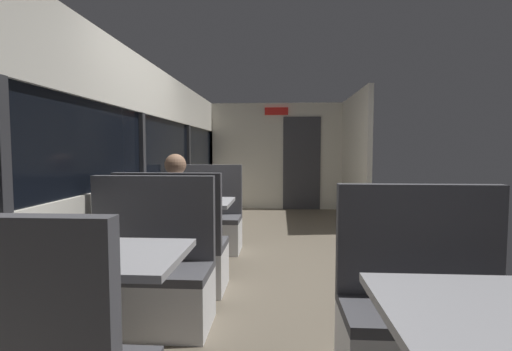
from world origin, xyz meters
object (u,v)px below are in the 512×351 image
(bench_near_window_facing_entry, at_px, (147,282))
(bench_mid_window_facing_end, at_px, (173,255))
(dining_table_near_window, at_px, (101,271))
(dining_table_mid_window, at_px, (191,210))
(seated_passenger, at_px, (175,231))
(bench_front_aisle_facing_entry, at_px, (428,327))
(bench_mid_window_facing_entry, at_px, (204,225))
(dining_table_front_aisle, at_px, (507,334))

(bench_near_window_facing_entry, xyz_separation_m, bench_mid_window_facing_end, (0.00, 0.69, 0.00))
(dining_table_near_window, height_order, bench_near_window_facing_entry, bench_near_window_facing_entry)
(dining_table_mid_window, relative_size, seated_passenger, 0.71)
(bench_near_window_facing_entry, height_order, bench_front_aisle_facing_entry, same)
(bench_near_window_facing_entry, distance_m, dining_table_mid_window, 1.43)
(dining_table_mid_window, distance_m, bench_front_aisle_facing_entry, 2.70)
(dining_table_mid_window, distance_m, bench_mid_window_facing_end, 0.77)
(bench_mid_window_facing_end, xyz_separation_m, bench_mid_window_facing_entry, (0.00, 1.40, 0.00))
(dining_table_near_window, height_order, bench_front_aisle_facing_entry, bench_front_aisle_facing_entry)
(dining_table_near_window, distance_m, bench_front_aisle_facing_entry, 1.82)
(dining_table_front_aisle, distance_m, seated_passenger, 2.73)
(seated_passenger, bearing_deg, bench_near_window_facing_entry, -90.00)
(bench_near_window_facing_entry, bearing_deg, seated_passenger, 90.00)
(bench_mid_window_facing_end, bearing_deg, seated_passenger, 90.00)
(dining_table_near_window, xyz_separation_m, bench_mid_window_facing_entry, (0.00, 2.79, -0.31))
(bench_mid_window_facing_entry, distance_m, bench_front_aisle_facing_entry, 3.23)
(bench_mid_window_facing_entry, bearing_deg, dining_table_front_aisle, -62.17)
(bench_mid_window_facing_end, bearing_deg, bench_front_aisle_facing_entry, -35.82)
(bench_near_window_facing_entry, distance_m, dining_table_front_aisle, 2.23)
(dining_table_mid_window, height_order, dining_table_front_aisle, same)
(dining_table_near_window, height_order, bench_mid_window_facing_end, bench_mid_window_facing_end)
(bench_near_window_facing_entry, relative_size, dining_table_mid_window, 1.22)
(bench_front_aisle_facing_entry, bearing_deg, dining_table_mid_window, 131.95)
(bench_mid_window_facing_end, xyz_separation_m, seated_passenger, (0.00, 0.07, 0.21))
(dining_table_near_window, height_order, seated_passenger, seated_passenger)
(bench_mid_window_facing_end, relative_size, bench_mid_window_facing_entry, 1.00)
(bench_near_window_facing_entry, xyz_separation_m, dining_table_front_aisle, (1.79, -1.30, 0.31))
(bench_mid_window_facing_entry, distance_m, dining_table_front_aisle, 3.85)
(bench_mid_window_facing_entry, height_order, bench_front_aisle_facing_entry, same)
(bench_mid_window_facing_end, distance_m, bench_front_aisle_facing_entry, 2.21)
(dining_table_mid_window, bearing_deg, dining_table_front_aisle, -56.37)
(bench_near_window_facing_entry, xyz_separation_m, dining_table_mid_window, (0.00, 1.39, 0.31))
(dining_table_front_aisle, height_order, bench_front_aisle_facing_entry, bench_front_aisle_facing_entry)
(bench_mid_window_facing_entry, relative_size, bench_front_aisle_facing_entry, 1.00)
(bench_front_aisle_facing_entry, bearing_deg, dining_table_near_window, -176.82)
(bench_near_window_facing_entry, height_order, bench_mid_window_facing_entry, same)
(dining_table_near_window, height_order, dining_table_mid_window, same)
(dining_table_front_aisle, bearing_deg, bench_front_aisle_facing_entry, 90.00)
(bench_mid_window_facing_end, distance_m, bench_mid_window_facing_entry, 1.40)
(dining_table_mid_window, bearing_deg, bench_front_aisle_facing_entry, -48.05)
(bench_near_window_facing_entry, distance_m, bench_mid_window_facing_end, 0.69)
(bench_mid_window_facing_entry, bearing_deg, bench_near_window_facing_entry, -90.00)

